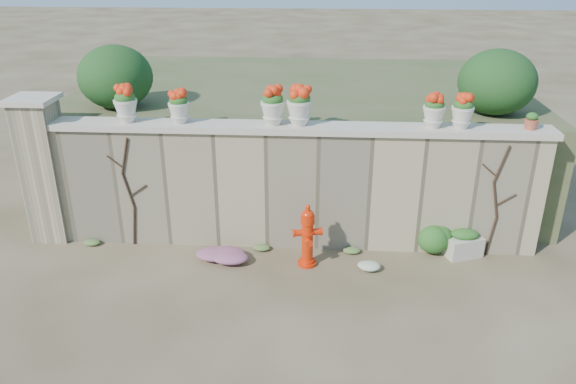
# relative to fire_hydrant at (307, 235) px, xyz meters

# --- Properties ---
(ground) EXTENTS (80.00, 80.00, 0.00)m
(ground) POSITION_rel_fire_hydrant_xyz_m (-0.27, -1.09, -0.53)
(ground) COLOR #473A23
(ground) RESTS_ON ground
(stone_wall) EXTENTS (8.00, 0.40, 2.00)m
(stone_wall) POSITION_rel_fire_hydrant_xyz_m (-0.27, 0.71, 0.47)
(stone_wall) COLOR tan
(stone_wall) RESTS_ON ground
(wall_cap) EXTENTS (8.10, 0.52, 0.10)m
(wall_cap) POSITION_rel_fire_hydrant_xyz_m (-0.27, 0.71, 1.52)
(wall_cap) COLOR beige
(wall_cap) RESTS_ON stone_wall
(gate_pillar) EXTENTS (0.72, 0.72, 2.48)m
(gate_pillar) POSITION_rel_fire_hydrant_xyz_m (-4.42, 0.71, 0.73)
(gate_pillar) COLOR tan
(gate_pillar) RESTS_ON ground
(raised_fill) EXTENTS (9.00, 6.00, 2.00)m
(raised_fill) POSITION_rel_fire_hydrant_xyz_m (-0.27, 3.91, 0.47)
(raised_fill) COLOR #384C23
(raised_fill) RESTS_ON ground
(back_shrub_left) EXTENTS (1.30, 1.30, 1.10)m
(back_shrub_left) POSITION_rel_fire_hydrant_xyz_m (-3.47, 1.91, 2.02)
(back_shrub_left) COLOR #143814
(back_shrub_left) RESTS_ON raised_fill
(back_shrub_right) EXTENTS (1.30, 1.30, 1.10)m
(back_shrub_right) POSITION_rel_fire_hydrant_xyz_m (3.13, 1.91, 2.02)
(back_shrub_right) COLOR #143814
(back_shrub_right) RESTS_ON raised_fill
(vine_left) EXTENTS (0.60, 0.04, 1.91)m
(vine_left) POSITION_rel_fire_hydrant_xyz_m (-2.94, 0.49, 0.46)
(vine_left) COLOR black
(vine_left) RESTS_ON ground
(vine_right) EXTENTS (0.60, 0.04, 1.91)m
(vine_right) POSITION_rel_fire_hydrant_xyz_m (2.96, 0.49, 0.46)
(vine_right) COLOR black
(vine_right) RESTS_ON ground
(fire_hydrant) EXTENTS (0.46, 0.32, 1.04)m
(fire_hydrant) POSITION_rel_fire_hydrant_xyz_m (0.00, 0.00, 0.00)
(fire_hydrant) COLOR red
(fire_hydrant) RESTS_ON ground
(planter_box) EXTENTS (0.66, 0.52, 0.48)m
(planter_box) POSITION_rel_fire_hydrant_xyz_m (2.54, 0.45, -0.30)
(planter_box) COLOR beige
(planter_box) RESTS_ON ground
(green_shrub) EXTENTS (0.64, 0.58, 0.61)m
(green_shrub) POSITION_rel_fire_hydrant_xyz_m (2.13, 0.46, -0.22)
(green_shrub) COLOR #1E5119
(green_shrub) RESTS_ON ground
(magenta_clump) EXTENTS (0.94, 0.63, 0.25)m
(magenta_clump) POSITION_rel_fire_hydrant_xyz_m (-1.41, 0.02, -0.40)
(magenta_clump) COLOR #C5279E
(magenta_clump) RESTS_ON ground
(white_flowers) EXTENTS (0.48, 0.38, 0.17)m
(white_flowers) POSITION_rel_fire_hydrant_xyz_m (0.92, -0.14, -0.44)
(white_flowers) COLOR white
(white_flowers) RESTS_ON ground
(urn_pot_0) EXTENTS (0.37, 0.37, 0.58)m
(urn_pot_0) POSITION_rel_fire_hydrant_xyz_m (-2.91, 0.71, 1.86)
(urn_pot_0) COLOR beige
(urn_pot_0) RESTS_ON wall_cap
(urn_pot_1) EXTENTS (0.33, 0.33, 0.52)m
(urn_pot_1) POSITION_rel_fire_hydrant_xyz_m (-2.06, 0.71, 1.83)
(urn_pot_1) COLOR beige
(urn_pot_1) RESTS_ON wall_cap
(urn_pot_2) EXTENTS (0.38, 0.38, 0.59)m
(urn_pot_2) POSITION_rel_fire_hydrant_xyz_m (-0.59, 0.71, 1.87)
(urn_pot_2) COLOR beige
(urn_pot_2) RESTS_ON wall_cap
(urn_pot_3) EXTENTS (0.40, 0.40, 0.63)m
(urn_pot_3) POSITION_rel_fire_hydrant_xyz_m (-0.18, 0.71, 1.88)
(urn_pot_3) COLOR beige
(urn_pot_3) RESTS_ON wall_cap
(urn_pot_4) EXTENTS (0.34, 0.34, 0.54)m
(urn_pot_4) POSITION_rel_fire_hydrant_xyz_m (1.89, 0.71, 1.84)
(urn_pot_4) COLOR beige
(urn_pot_4) RESTS_ON wall_cap
(urn_pot_5) EXTENTS (0.34, 0.34, 0.53)m
(urn_pot_5) POSITION_rel_fire_hydrant_xyz_m (2.31, 0.71, 1.84)
(urn_pot_5) COLOR beige
(urn_pot_5) RESTS_ON wall_cap
(terracotta_pot) EXTENTS (0.21, 0.21, 0.25)m
(terracotta_pot) POSITION_rel_fire_hydrant_xyz_m (3.36, 0.71, 1.69)
(terracotta_pot) COLOR #AF4C35
(terracotta_pot) RESTS_ON wall_cap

